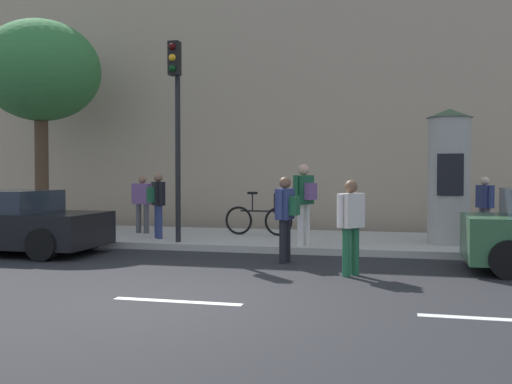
{
  "coord_description": "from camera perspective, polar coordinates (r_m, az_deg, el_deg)",
  "views": [
    {
      "loc": [
        3.03,
        -7.58,
        1.72
      ],
      "look_at": [
        0.57,
        2.0,
        1.41
      ],
      "focal_mm": 42.9,
      "sensor_mm": 36.0,
      "label": 1
    }
  ],
  "objects": [
    {
      "name": "lane_markings",
      "position": [
        8.34,
        -7.36,
        -10.08
      ],
      "size": [
        25.8,
        0.16,
        0.01
      ],
      "color": "silver",
      "rests_on": "ground_plane"
    },
    {
      "name": "pedestrian_near_pole",
      "position": [
        16.15,
        -10.55,
        -0.67
      ],
      "size": [
        0.66,
        0.34,
        1.5
      ],
      "color": "#4C4C51",
      "rests_on": "sidewalk_curb"
    },
    {
      "name": "sidewalk_curb",
      "position": [
        14.98,
        2.62,
        -4.5
      ],
      "size": [
        36.0,
        4.0,
        0.15
      ],
      "primitive_type": "cube",
      "color": "#B2ADA3",
      "rests_on": "ground_plane"
    },
    {
      "name": "bicycle_leaning",
      "position": [
        15.36,
        0.22,
        -2.61
      ],
      "size": [
        1.77,
        0.17,
        1.09
      ],
      "color": "black",
      "rests_on": "sidewalk_curb"
    },
    {
      "name": "street_tree",
      "position": [
        17.89,
        -19.44,
        10.5
      ],
      "size": [
        3.21,
        3.21,
        5.71
      ],
      "color": "#4C3826",
      "rests_on": "sidewalk_curb"
    },
    {
      "name": "building_backdrop",
      "position": [
        20.01,
        5.6,
        9.76
      ],
      "size": [
        36.0,
        5.0,
        8.99
      ],
      "primitive_type": "cube",
      "color": "tan",
      "rests_on": "ground_plane"
    },
    {
      "name": "traffic_light",
      "position": [
        13.89,
        -7.47,
        7.71
      ],
      "size": [
        0.24,
        0.45,
        4.48
      ],
      "color": "black",
      "rests_on": "sidewalk_curb"
    },
    {
      "name": "pedestrian_in_light_jacket",
      "position": [
        11.66,
        2.82,
        -1.81
      ],
      "size": [
        0.42,
        0.66,
        1.64
      ],
      "color": "black",
      "rests_on": "ground_plane"
    },
    {
      "name": "ground_plane",
      "position": [
        8.34,
        -7.36,
        -10.1
      ],
      "size": [
        80.0,
        80.0,
        0.0
      ],
      "primitive_type": "plane",
      "color": "#232326"
    },
    {
      "name": "pedestrian_in_dark_shirt",
      "position": [
        15.29,
        20.55,
        -0.95
      ],
      "size": [
        0.39,
        0.61,
        1.48
      ],
      "color": "#4C4C51",
      "rests_on": "sidewalk_curb"
    },
    {
      "name": "pedestrian_tallest",
      "position": [
        14.79,
        -9.19,
        -0.7
      ],
      "size": [
        0.52,
        0.52,
        1.57
      ],
      "color": "navy",
      "rests_on": "sidewalk_curb"
    },
    {
      "name": "poster_column",
      "position": [
        14.13,
        17.56,
        1.48
      ],
      "size": [
        1.0,
        1.0,
        2.98
      ],
      "color": "#9E9B93",
      "rests_on": "sidewalk_curb"
    },
    {
      "name": "pedestrian_with_backpack",
      "position": [
        10.29,
        8.84,
        -2.6
      ],
      "size": [
        0.45,
        0.51,
        1.6
      ],
      "color": "#1E5938",
      "rests_on": "ground_plane"
    },
    {
      "name": "parked_car_red",
      "position": [
        14.2,
        -22.71,
        -2.62
      ],
      "size": [
        4.36,
        2.04,
        1.35
      ],
      "color": "black",
      "rests_on": "ground_plane"
    },
    {
      "name": "pedestrian_in_red_top",
      "position": [
        13.25,
        4.53,
        -0.43
      ],
      "size": [
        0.5,
        0.56,
        1.76
      ],
      "color": "silver",
      "rests_on": "sidewalk_curb"
    }
  ]
}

